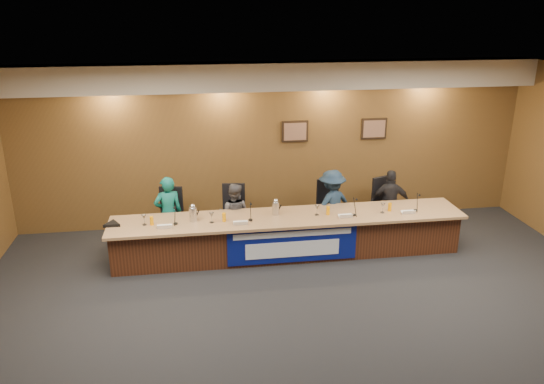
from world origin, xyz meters
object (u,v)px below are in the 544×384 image
at_px(office_chair_a, 169,222).
at_px(speakerphone, 112,224).
at_px(office_chair_c, 330,212).
at_px(carafe_mid, 276,208).
at_px(panelist_c, 332,205).
at_px(panelist_d, 390,203).
at_px(office_chair_b, 234,218).
at_px(dais_body, 288,236).
at_px(carafe_left, 193,214).
at_px(panelist_a, 169,213).
at_px(panelist_b, 234,214).
at_px(office_chair_d, 388,209).
at_px(banner, 293,245).

distance_m(office_chair_a, speakerphone, 1.15).
bearing_deg(office_chair_c, carafe_mid, -152.50).
distance_m(panelist_c, carafe_mid, 1.25).
bearing_deg(office_chair_a, panelist_c, 11.11).
relative_size(panelist_d, office_chair_b, 2.68).
xyz_separation_m(dais_body, office_chair_b, (-0.90, 0.66, 0.13)).
height_order(panelist_d, office_chair_a, panelist_d).
bearing_deg(dais_body, panelist_d, 15.23).
bearing_deg(office_chair_b, carafe_left, -131.15).
relative_size(office_chair_a, office_chair_c, 1.00).
bearing_deg(panelist_c, carafe_mid, 0.33).
xyz_separation_m(panelist_a, carafe_mid, (1.85, -0.50, 0.18)).
height_order(office_chair_a, speakerphone, speakerphone).
relative_size(panelist_c, panelist_d, 1.04).
bearing_deg(office_chair_a, carafe_left, -44.62).
distance_m(panelist_d, office_chair_b, 2.96).
relative_size(panelist_b, panelist_d, 0.91).
relative_size(dais_body, panelist_a, 4.39).
relative_size(office_chair_a, carafe_left, 1.99).
distance_m(office_chair_a, office_chair_b, 1.17).
height_order(panelist_a, speakerphone, panelist_a).
distance_m(office_chair_c, office_chair_d, 1.14).
distance_m(banner, carafe_mid, 0.71).
bearing_deg(office_chair_b, panelist_b, -84.31).
bearing_deg(banner, office_chair_c, 49.57).
distance_m(office_chair_b, office_chair_d, 2.95).
relative_size(panelist_b, carafe_mid, 5.19).
xyz_separation_m(office_chair_b, office_chair_d, (2.95, 0.00, 0.00)).
xyz_separation_m(office_chair_b, office_chair_c, (1.81, 0.00, 0.00)).
height_order(panelist_d, office_chair_b, panelist_d).
relative_size(dais_body, panelist_d, 4.66).
xyz_separation_m(panelist_c, carafe_mid, (-1.13, -0.50, 0.19)).
bearing_deg(dais_body, office_chair_c, 35.77).
distance_m(panelist_b, panelist_c, 1.81).
distance_m(banner, office_chair_c, 1.41).
bearing_deg(panelist_d, dais_body, 27.81).
bearing_deg(office_chair_a, banner, -14.44).
xyz_separation_m(panelist_c, office_chair_c, (0.00, 0.10, -0.19)).
height_order(panelist_a, carafe_left, panelist_a).
height_order(panelist_a, panelist_b, panelist_a).
bearing_deg(dais_body, panelist_b, 148.05).
height_order(panelist_c, panelist_d, panelist_c).
height_order(office_chair_b, carafe_left, carafe_left).
bearing_deg(carafe_mid, panelist_d, 12.52).
xyz_separation_m(dais_body, carafe_mid, (-0.22, 0.06, 0.51)).
xyz_separation_m(panelist_c, panelist_d, (1.14, 0.00, -0.03)).
height_order(panelist_b, office_chair_c, panelist_b).
bearing_deg(speakerphone, carafe_mid, 1.50).
height_order(dais_body, office_chair_a, dais_body).
distance_m(office_chair_c, speakerphone, 3.94).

